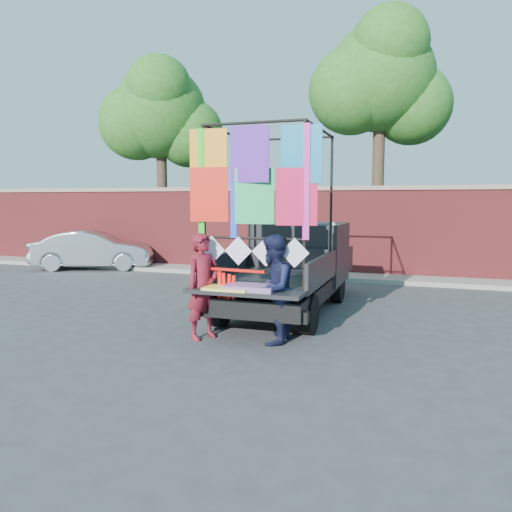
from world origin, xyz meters
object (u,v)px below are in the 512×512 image
(pickup_truck, at_px, (295,265))
(sedan, at_px, (93,250))
(woman, at_px, (203,286))
(man, at_px, (273,289))

(pickup_truck, relative_size, sedan, 1.46)
(pickup_truck, distance_m, woman, 3.03)
(sedan, distance_m, man, 9.95)
(sedan, height_order, woman, woman)
(pickup_truck, xyz_separation_m, man, (0.39, -2.83, -0.01))
(pickup_truck, distance_m, sedan, 8.17)
(pickup_truck, relative_size, woman, 3.21)
(woman, bearing_deg, man, -57.01)
(sedan, bearing_deg, pickup_truck, -135.70)
(sedan, distance_m, woman, 9.15)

